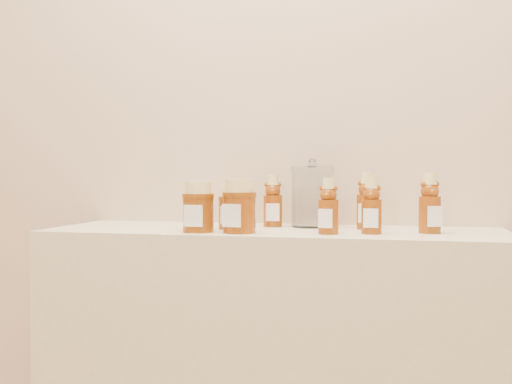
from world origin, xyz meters
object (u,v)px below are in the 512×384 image
(honey_jar_left, at_px, (198,207))
(glass_canister, at_px, (312,194))
(bear_bottle_front_left, at_px, (328,202))
(bear_bottle_back_left, at_px, (273,197))

(honey_jar_left, relative_size, glass_canister, 0.70)
(bear_bottle_front_left, bearing_deg, glass_canister, 119.14)
(bear_bottle_back_left, height_order, bear_bottle_front_left, bear_bottle_back_left)
(bear_bottle_front_left, xyz_separation_m, honey_jar_left, (-0.33, -0.02, -0.01))
(bear_bottle_front_left, height_order, honey_jar_left, bear_bottle_front_left)
(bear_bottle_front_left, height_order, glass_canister, glass_canister)
(glass_canister, bearing_deg, bear_bottle_back_left, -174.22)
(bear_bottle_back_left, bearing_deg, glass_canister, -5.29)
(bear_bottle_back_left, bearing_deg, honey_jar_left, -136.73)
(bear_bottle_front_left, xyz_separation_m, glass_canister, (-0.07, 0.19, 0.01))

